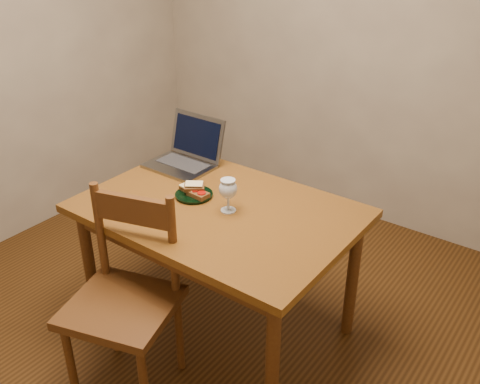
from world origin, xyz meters
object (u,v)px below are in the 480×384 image
Objects in this scene: plate at (194,195)px; chair at (123,292)px; milk_glass at (228,195)px; laptop at (188,152)px; table at (218,222)px.

chair is at bearing -83.73° from plate.
milk_glass is 0.59m from laptop.
chair reaches higher than table.
table is at bearing -5.12° from plate.
table is 0.56m from laptop.
laptop is (-0.45, 0.29, 0.15)m from table.
plate is (-0.16, 0.01, 0.09)m from table.
chair is at bearing -106.84° from milk_glass.
plate is (-0.06, 0.56, 0.22)m from chair.
laptop is at bearing 95.64° from chair.
chair is 0.60m from plate.
plate is 0.40m from laptop.
chair is 0.95m from laptop.
plate is at bearing 79.46° from chair.
table is 3.62× the size of laptop.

